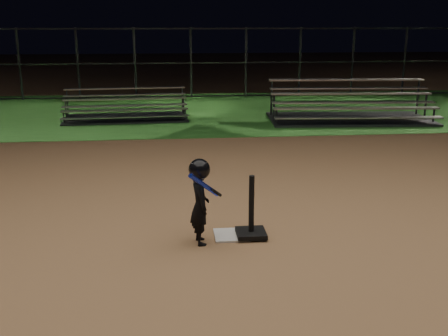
# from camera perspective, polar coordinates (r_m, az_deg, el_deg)

# --- Properties ---
(ground) EXTENTS (80.00, 80.00, 0.00)m
(ground) POSITION_cam_1_polar(r_m,az_deg,el_deg) (7.02, 0.82, -7.31)
(ground) COLOR #956943
(ground) RESTS_ON ground
(grass_strip) EXTENTS (60.00, 8.00, 0.01)m
(grass_strip) POSITION_cam_1_polar(r_m,az_deg,el_deg) (16.67, -3.09, 6.16)
(grass_strip) COLOR #245D1E
(grass_strip) RESTS_ON ground
(home_plate) EXTENTS (0.45, 0.45, 0.02)m
(home_plate) POSITION_cam_1_polar(r_m,az_deg,el_deg) (7.02, 0.82, -7.22)
(home_plate) COLOR beige
(home_plate) RESTS_ON ground
(batting_tee) EXTENTS (0.38, 0.38, 0.81)m
(batting_tee) POSITION_cam_1_polar(r_m,az_deg,el_deg) (6.93, 2.94, -6.08)
(batting_tee) COLOR black
(batting_tee) RESTS_ON home_plate
(child_batter) EXTENTS (0.44, 0.58, 1.11)m
(child_batter) POSITION_cam_1_polar(r_m,az_deg,el_deg) (6.61, -2.61, -3.36)
(child_batter) COLOR black
(child_batter) RESTS_ON ground
(bleacher_left) EXTENTS (3.55, 1.89, 0.85)m
(bleacher_left) POSITION_cam_1_polar(r_m,az_deg,el_deg) (15.43, -10.50, 5.80)
(bleacher_left) COLOR #A7A8AC
(bleacher_left) RESTS_ON ground
(bleacher_right) EXTENTS (4.62, 2.49, 1.10)m
(bleacher_right) POSITION_cam_1_polar(r_m,az_deg,el_deg) (15.40, 13.39, 5.81)
(bleacher_right) COLOR #B9B9BE
(bleacher_right) RESTS_ON ground
(backstop_fence) EXTENTS (20.08, 0.08, 2.50)m
(backstop_fence) POSITION_cam_1_polar(r_m,az_deg,el_deg) (19.50, -3.57, 11.21)
(backstop_fence) COLOR #38383D
(backstop_fence) RESTS_ON ground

